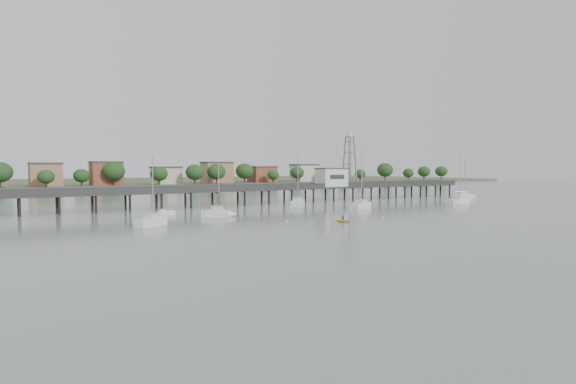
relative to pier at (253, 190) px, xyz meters
name	(u,v)px	position (x,y,z in m)	size (l,w,h in m)	color
ground_plane	(445,231)	(0.00, -60.00, -3.79)	(500.00, 500.00, 0.00)	slate
pier	(253,190)	(0.00, 0.00, 0.00)	(150.00, 5.00, 5.50)	#2D2823
pier_building	(332,177)	(25.00, 0.00, 2.87)	(8.40, 5.40, 5.30)	silver
lattice_tower	(349,162)	(31.50, 0.00, 7.31)	(3.20, 3.20, 15.50)	slate
sailboat_c	(363,205)	(16.39, -23.22, -3.16)	(8.88, 6.00, 14.23)	white
sailboat_d	(462,201)	(47.23, -26.55, -3.16)	(9.47, 4.02, 15.06)	white
sailboat_a	(156,221)	(-34.21, -29.66, -3.15)	(7.07, 6.09, 12.11)	white
sailboat_b	(222,213)	(-19.48, -23.17, -3.14)	(6.14, 4.98, 10.45)	white
sailboat_e	(467,196)	(65.07, -14.64, -3.15)	(8.06, 4.82, 12.87)	white
sailboat_f	(299,203)	(8.28, -8.30, -3.16)	(8.01, 8.52, 14.90)	white
white_tender	(166,213)	(-27.46, -14.04, -3.38)	(3.44, 1.46, 1.33)	white
yellow_dinghy	(343,222)	(-5.58, -42.83, -3.79)	(1.92, 0.56, 2.68)	yellow
dinghy_occupant	(343,222)	(-5.58, -42.83, -3.79)	(0.38, 1.05, 0.25)	black
mooring_buoys	(341,210)	(8.24, -25.03, -3.71)	(73.26, 32.54, 0.39)	beige
far_shore	(104,182)	(0.36, 179.58, -2.85)	(500.00, 170.00, 10.40)	#475133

